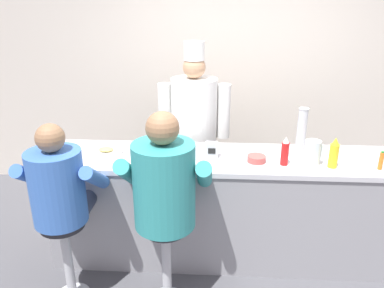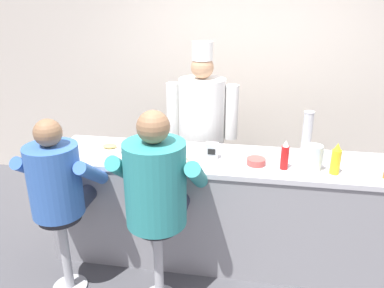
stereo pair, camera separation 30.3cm
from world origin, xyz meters
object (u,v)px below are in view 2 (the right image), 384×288
object	(u,v)px
water_pitcher_clear	(314,158)
cook_in_whites_near	(202,126)
ketchup_bottle_red	(285,156)
cereal_bowl	(256,161)
cup_stack_steel	(307,133)
diner_seated_teal	(157,187)
mustard_bottle_yellow	(336,160)
coffee_mug_tan	(179,161)
breakfast_plate	(110,148)
diner_seated_blue	(58,185)
napkin_dispenser_chrome	(212,150)

from	to	relation	value
water_pitcher_clear	cook_in_whites_near	distance (m)	1.25
ketchup_bottle_red	cereal_bowl	xyz separation A→B (m)	(-0.21, 0.04, -0.08)
cup_stack_steel	cook_in_whites_near	xyz separation A→B (m)	(-0.95, 0.45, -0.14)
water_pitcher_clear	cook_in_whites_near	bearing A→B (deg)	140.58
cereal_bowl	diner_seated_teal	distance (m)	0.84
mustard_bottle_yellow	coffee_mug_tan	world-z (taller)	mustard_bottle_yellow
breakfast_plate	cereal_bowl	size ratio (longest dim) A/B	1.83
ketchup_bottle_red	cereal_bowl	size ratio (longest dim) A/B	1.57
cup_stack_steel	cook_in_whites_near	size ratio (longest dim) A/B	0.20
water_pitcher_clear	diner_seated_teal	distance (m)	1.20
mustard_bottle_yellow	cereal_bowl	bearing A→B (deg)	173.21
breakfast_plate	diner_seated_blue	xyz separation A→B (m)	(-0.16, -0.61, -0.06)
cereal_bowl	diner_seated_teal	bearing A→B (deg)	-143.26
breakfast_plate	cook_in_whites_near	world-z (taller)	cook_in_whites_near
ketchup_bottle_red	breakfast_plate	xyz separation A→B (m)	(-1.46, 0.15, -0.09)
mustard_bottle_yellow	diner_seated_teal	size ratio (longest dim) A/B	0.16
diner_seated_blue	mustard_bottle_yellow	bearing A→B (deg)	12.43
cook_in_whites_near	diner_seated_teal	bearing A→B (deg)	-95.86
coffee_mug_tan	diner_seated_blue	distance (m)	0.91
mustard_bottle_yellow	breakfast_plate	size ratio (longest dim) A/B	0.90
ketchup_bottle_red	water_pitcher_clear	distance (m)	0.21
diner_seated_blue	diner_seated_teal	size ratio (longest dim) A/B	0.94
water_pitcher_clear	diner_seated_blue	size ratio (longest dim) A/B	0.14
water_pitcher_clear	cup_stack_steel	xyz separation A→B (m)	(-0.02, 0.34, 0.08)
ketchup_bottle_red	mustard_bottle_yellow	world-z (taller)	mustard_bottle_yellow
cereal_bowl	napkin_dispenser_chrome	size ratio (longest dim) A/B	1.11
diner_seated_teal	water_pitcher_clear	bearing A→B (deg)	23.32
cereal_bowl	cook_in_whites_near	bearing A→B (deg)	125.35
mustard_bottle_yellow	cook_in_whites_near	world-z (taller)	cook_in_whites_near
diner_seated_blue	ketchup_bottle_red	bearing A→B (deg)	15.91
ketchup_bottle_red	diner_seated_blue	world-z (taller)	diner_seated_blue
water_pitcher_clear	coffee_mug_tan	world-z (taller)	water_pitcher_clear
diner_seated_teal	napkin_dispenser_chrome	bearing A→B (deg)	61.33
cook_in_whites_near	diner_seated_blue	bearing A→B (deg)	-124.41
water_pitcher_clear	breakfast_plate	bearing A→B (deg)	175.40
ketchup_bottle_red	diner_seated_teal	world-z (taller)	diner_seated_teal
water_pitcher_clear	napkin_dispenser_chrome	size ratio (longest dim) A/B	1.50
cook_in_whites_near	ketchup_bottle_red	bearing A→B (deg)	-47.08
cereal_bowl	breakfast_plate	bearing A→B (deg)	175.19
cook_in_whites_near	water_pitcher_clear	bearing A→B (deg)	-39.42
coffee_mug_tan	napkin_dispenser_chrome	distance (m)	0.30
breakfast_plate	cereal_bowl	distance (m)	1.26
cup_stack_steel	diner_seated_blue	world-z (taller)	diner_seated_blue
ketchup_bottle_red	water_pitcher_clear	world-z (taller)	ketchup_bottle_red
ketchup_bottle_red	cook_in_whites_near	bearing A→B (deg)	132.92
water_pitcher_clear	cereal_bowl	distance (m)	0.43
cup_stack_steel	diner_seated_blue	size ratio (longest dim) A/B	0.26
water_pitcher_clear	coffee_mug_tan	xyz separation A→B (m)	(-1.02, -0.09, -0.06)
water_pitcher_clear	diner_seated_teal	world-z (taller)	diner_seated_teal
mustard_bottle_yellow	cup_stack_steel	world-z (taller)	cup_stack_steel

